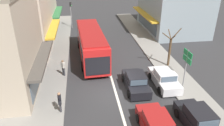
{
  "coord_description": "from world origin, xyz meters",
  "views": [
    {
      "loc": [
        -2.61,
        -15.43,
        10.37
      ],
      "look_at": [
        0.18,
        3.39,
        1.2
      ],
      "focal_mm": 35.0,
      "sensor_mm": 36.0,
      "label": 1
    }
  ],
  "objects_px": {
    "city_bus": "(91,42)",
    "street_tree_right": "(170,49)",
    "pedestrian_browsing_midblock": "(63,67)",
    "pedestrian_with_handbag_near": "(60,101)",
    "parked_sedan_kerb_second": "(164,79)",
    "sedan_adjacent_lane_lead": "(136,82)",
    "parked_hatchback_kerb_front": "(197,118)",
    "sedan_queue_gap_filler": "(157,126)",
    "directional_road_sign": "(187,60)",
    "traffic_light_downstreet": "(71,11)"
  },
  "relations": [
    {
      "from": "directional_road_sign",
      "to": "street_tree_right",
      "type": "xyz_separation_m",
      "value": [
        0.31,
        4.25,
        -0.77
      ]
    },
    {
      "from": "parked_sedan_kerb_second",
      "to": "street_tree_right",
      "type": "relative_size",
      "value": 1.01
    },
    {
      "from": "traffic_light_downstreet",
      "to": "sedan_adjacent_lane_lead",
      "type": "bearing_deg",
      "value": -73.35
    },
    {
      "from": "traffic_light_downstreet",
      "to": "parked_hatchback_kerb_front",
      "type": "bearing_deg",
      "value": -70.65
    },
    {
      "from": "parked_sedan_kerb_second",
      "to": "street_tree_right",
      "type": "distance_m",
      "value": 4.2
    },
    {
      "from": "parked_hatchback_kerb_front",
      "to": "traffic_light_downstreet",
      "type": "distance_m",
      "value": 26.35
    },
    {
      "from": "parked_sedan_kerb_second",
      "to": "street_tree_right",
      "type": "bearing_deg",
      "value": 63.2
    },
    {
      "from": "city_bus",
      "to": "directional_road_sign",
      "type": "height_order",
      "value": "directional_road_sign"
    },
    {
      "from": "sedan_queue_gap_filler",
      "to": "parked_hatchback_kerb_front",
      "type": "relative_size",
      "value": 1.13
    },
    {
      "from": "city_bus",
      "to": "street_tree_right",
      "type": "distance_m",
      "value": 8.56
    },
    {
      "from": "parked_hatchback_kerb_front",
      "to": "directional_road_sign",
      "type": "relative_size",
      "value": 1.04
    },
    {
      "from": "sedan_queue_gap_filler",
      "to": "street_tree_right",
      "type": "xyz_separation_m",
      "value": [
        4.47,
        9.29,
        1.28
      ]
    },
    {
      "from": "city_bus",
      "to": "sedan_adjacent_lane_lead",
      "type": "height_order",
      "value": "city_bus"
    },
    {
      "from": "traffic_light_downstreet",
      "to": "street_tree_right",
      "type": "xyz_separation_m",
      "value": [
        10.29,
        -15.71,
        -0.92
      ]
    },
    {
      "from": "sedan_adjacent_lane_lead",
      "to": "traffic_light_downstreet",
      "type": "xyz_separation_m",
      "value": [
        -5.82,
        19.46,
        2.19
      ]
    },
    {
      "from": "sedan_queue_gap_filler",
      "to": "pedestrian_browsing_midblock",
      "type": "xyz_separation_m",
      "value": [
        -6.32,
        8.63,
        0.4
      ]
    },
    {
      "from": "parked_hatchback_kerb_front",
      "to": "directional_road_sign",
      "type": "bearing_deg",
      "value": 75.15
    },
    {
      "from": "parked_sedan_kerb_second",
      "to": "traffic_light_downstreet",
      "type": "distance_m",
      "value": 21.18
    },
    {
      "from": "sedan_queue_gap_filler",
      "to": "pedestrian_with_handbag_near",
      "type": "distance_m",
      "value": 7.0
    },
    {
      "from": "parked_sedan_kerb_second",
      "to": "sedan_adjacent_lane_lead",
      "type": "bearing_deg",
      "value": -176.14
    },
    {
      "from": "traffic_light_downstreet",
      "to": "pedestrian_with_handbag_near",
      "type": "relative_size",
      "value": 2.58
    },
    {
      "from": "sedan_queue_gap_filler",
      "to": "directional_road_sign",
      "type": "distance_m",
      "value": 6.85
    },
    {
      "from": "sedan_adjacent_lane_lead",
      "to": "parked_hatchback_kerb_front",
      "type": "bearing_deg",
      "value": -61.55
    },
    {
      "from": "parked_sedan_kerb_second",
      "to": "directional_road_sign",
      "type": "relative_size",
      "value": 1.17
    },
    {
      "from": "pedestrian_browsing_midblock",
      "to": "sedan_queue_gap_filler",
      "type": "bearing_deg",
      "value": -53.77
    },
    {
      "from": "sedan_queue_gap_filler",
      "to": "traffic_light_downstreet",
      "type": "xyz_separation_m",
      "value": [
        -5.82,
        25.0,
        2.19
      ]
    },
    {
      "from": "traffic_light_downstreet",
      "to": "sedan_queue_gap_filler",
      "type": "bearing_deg",
      "value": -76.9
    },
    {
      "from": "street_tree_right",
      "to": "pedestrian_with_handbag_near",
      "type": "xyz_separation_m",
      "value": [
        -10.74,
        -6.21,
        -0.87
      ]
    },
    {
      "from": "city_bus",
      "to": "pedestrian_with_handbag_near",
      "type": "distance_m",
      "value": 10.08
    },
    {
      "from": "city_bus",
      "to": "traffic_light_downstreet",
      "type": "bearing_deg",
      "value": 101.19
    },
    {
      "from": "city_bus",
      "to": "parked_sedan_kerb_second",
      "type": "distance_m",
      "value": 9.31
    },
    {
      "from": "sedan_queue_gap_filler",
      "to": "traffic_light_downstreet",
      "type": "height_order",
      "value": "traffic_light_downstreet"
    },
    {
      "from": "pedestrian_browsing_midblock",
      "to": "pedestrian_with_handbag_near",
      "type": "bearing_deg",
      "value": -89.49
    },
    {
      "from": "sedan_queue_gap_filler",
      "to": "parked_sedan_kerb_second",
      "type": "relative_size",
      "value": 1.0
    },
    {
      "from": "parked_hatchback_kerb_front",
      "to": "parked_sedan_kerb_second",
      "type": "height_order",
      "value": "parked_hatchback_kerb_front"
    },
    {
      "from": "pedestrian_with_handbag_near",
      "to": "pedestrian_browsing_midblock",
      "type": "height_order",
      "value": "same"
    },
    {
      "from": "pedestrian_with_handbag_near",
      "to": "city_bus",
      "type": "bearing_deg",
      "value": 73.28
    },
    {
      "from": "sedan_adjacent_lane_lead",
      "to": "parked_hatchback_kerb_front",
      "type": "distance_m",
      "value": 6.05
    },
    {
      "from": "sedan_queue_gap_filler",
      "to": "parked_sedan_kerb_second",
      "type": "distance_m",
      "value": 6.31
    },
    {
      "from": "city_bus",
      "to": "pedestrian_with_handbag_near",
      "type": "relative_size",
      "value": 6.73
    },
    {
      "from": "pedestrian_with_handbag_near",
      "to": "pedestrian_browsing_midblock",
      "type": "bearing_deg",
      "value": 90.51
    },
    {
      "from": "city_bus",
      "to": "sedan_queue_gap_filler",
      "type": "distance_m",
      "value": 13.19
    },
    {
      "from": "traffic_light_downstreet",
      "to": "directional_road_sign",
      "type": "relative_size",
      "value": 1.17
    },
    {
      "from": "street_tree_right",
      "to": "pedestrian_with_handbag_near",
      "type": "distance_m",
      "value": 12.44
    },
    {
      "from": "sedan_queue_gap_filler",
      "to": "traffic_light_downstreet",
      "type": "relative_size",
      "value": 1.01
    },
    {
      "from": "city_bus",
      "to": "street_tree_right",
      "type": "height_order",
      "value": "street_tree_right"
    },
    {
      "from": "street_tree_right",
      "to": "pedestrian_browsing_midblock",
      "type": "xyz_separation_m",
      "value": [
        -10.79,
        -0.66,
        -0.87
      ]
    },
    {
      "from": "sedan_queue_gap_filler",
      "to": "directional_road_sign",
      "type": "relative_size",
      "value": 1.17
    },
    {
      "from": "traffic_light_downstreet",
      "to": "directional_road_sign",
      "type": "xyz_separation_m",
      "value": [
        9.98,
        -19.96,
        -0.15
      ]
    },
    {
      "from": "traffic_light_downstreet",
      "to": "pedestrian_browsing_midblock",
      "type": "relative_size",
      "value": 2.58
    }
  ]
}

